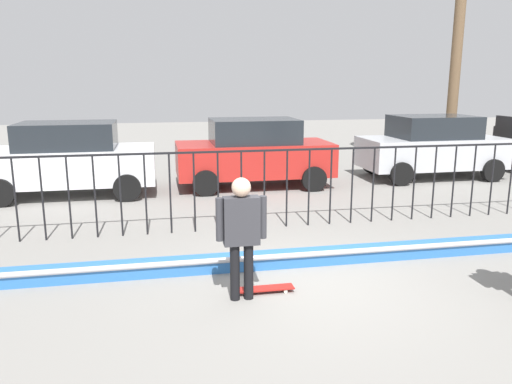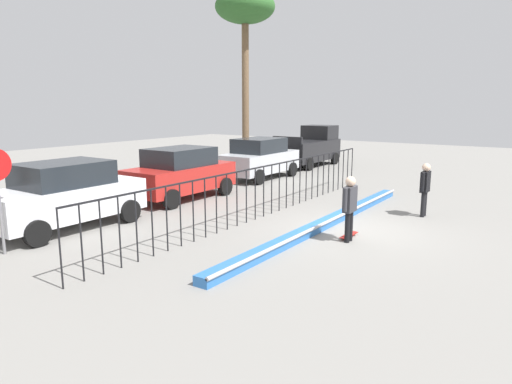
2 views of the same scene
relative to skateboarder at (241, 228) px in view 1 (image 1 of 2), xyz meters
The scene contains 8 objects.
ground_plane 1.49m from the skateboarder, 19.24° to the left, with size 60.00×60.00×0.00m, color gray.
bowl_coping_ledge 1.76m from the skateboarder, 47.72° to the left, with size 11.00×0.40×0.27m.
perimeter_fence 3.44m from the skateboarder, 72.73° to the left, with size 14.04×0.04×1.61m.
skateboarder is the anchor object (origin of this frame).
skateboard 1.04m from the skateboarder, 21.17° to the left, with size 0.80×0.20×0.07m.
parked_car_white 7.87m from the skateboarder, 114.69° to the left, with size 4.30×2.12×1.90m.
parked_car_red 7.54m from the skateboarder, 77.72° to the left, with size 4.30×2.12×1.90m.
parked_car_silver 10.46m from the skateboarder, 46.55° to the left, with size 4.30×2.12×1.90m.
Camera 1 is at (-2.08, -6.70, 2.94)m, focal length 35.28 mm.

